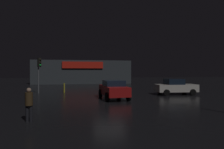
# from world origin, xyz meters

# --- Properties ---
(ground_plane) EXTENTS (120.00, 120.00, 0.00)m
(ground_plane) POSITION_xyz_m (0.00, 0.00, 0.00)
(ground_plane) COLOR black
(store_building) EXTENTS (18.42, 7.82, 4.43)m
(store_building) POSITION_xyz_m (-1.36, 24.97, 2.22)
(store_building) COLOR #33383D
(store_building) RESTS_ON ground
(traffic_signal_main) EXTENTS (0.42, 0.42, 3.74)m
(traffic_signal_main) POSITION_xyz_m (-6.43, 6.25, 2.73)
(traffic_signal_main) COLOR #595B60
(traffic_signal_main) RESTS_ON ground
(car_far) EXTENTS (2.18, 4.20, 1.57)m
(car_far) POSITION_xyz_m (0.47, 0.87, 0.82)
(car_far) COLOR #A51414
(car_far) RESTS_ON ground
(car_crossing) EXTENTS (4.10, 2.16, 1.57)m
(car_crossing) POSITION_xyz_m (7.16, 2.81, 0.78)
(car_crossing) COLOR silver
(car_crossing) RESTS_ON ground
(pedestrian) EXTENTS (0.35, 0.35, 1.56)m
(pedestrian) POSITION_xyz_m (-4.76, -5.90, 0.90)
(pedestrian) COLOR black
(pedestrian) RESTS_ON ground
(bollard_kerb_a) EXTENTS (0.12, 0.12, 1.05)m
(bollard_kerb_a) POSITION_xyz_m (-3.89, 6.56, 0.52)
(bollard_kerb_a) COLOR gold
(bollard_kerb_a) RESTS_ON ground
(bollard_kerb_b) EXTENTS (0.12, 0.12, 0.94)m
(bollard_kerb_b) POSITION_xyz_m (-3.94, 8.31, 0.47)
(bollard_kerb_b) COLOR #595B60
(bollard_kerb_b) RESTS_ON ground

